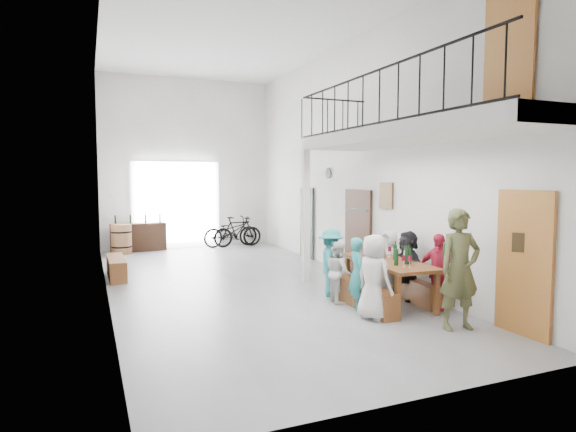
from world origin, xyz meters
name	(u,v)px	position (x,y,z in m)	size (l,w,h in m)	color
floor	(243,283)	(0.00, 0.00, 0.00)	(12.00, 12.00, 0.00)	slate
room_walls	(241,117)	(0.00, 0.00, 3.55)	(12.00, 12.00, 12.00)	white
gateway_portal	(176,205)	(-0.40, 5.94, 1.40)	(2.80, 0.08, 2.80)	white
right_wall_decor	(399,204)	(2.70, -1.87, 1.74)	(0.07, 8.28, 5.07)	#9E6026
balcony	(409,137)	(1.98, -3.13, 2.96)	(1.52, 5.62, 4.00)	silver
tasting_table	(388,265)	(1.91, -2.68, 0.71)	(1.02, 2.20, 0.79)	brown
bench_inner	(362,295)	(1.34, -2.74, 0.22)	(0.30, 1.87, 0.43)	brown
bench_wall	(411,288)	(2.49, -2.58, 0.20)	(0.23, 1.78, 0.41)	brown
tableware	(395,254)	(1.95, -2.83, 0.93)	(0.70, 1.40, 0.35)	#103216
side_bench	(116,268)	(-2.50, 1.64, 0.23)	(0.36, 1.63, 0.46)	brown
oak_barrel	(122,239)	(-2.16, 5.24, 0.44)	(0.60, 0.60, 0.89)	brown
serving_counter	(139,237)	(-1.63, 5.65, 0.43)	(1.64, 0.46, 0.87)	#371E13
counter_bottles	(138,219)	(-1.63, 5.64, 1.01)	(1.40, 0.17, 0.28)	#103216
guest_left_a	(374,277)	(1.14, -3.40, 0.69)	(0.67, 0.44, 1.37)	silver
guest_left_b	(357,273)	(1.21, -2.79, 0.63)	(0.46, 0.30, 1.25)	teal
guest_left_c	(339,272)	(1.15, -2.23, 0.56)	(0.54, 0.42, 1.12)	silver
guest_left_d	(331,262)	(1.24, -1.76, 0.65)	(0.85, 0.49, 1.31)	teal
guest_right_a	(438,271)	(2.51, -3.30, 0.66)	(0.77, 0.32, 1.32)	#C2213D
guest_right_b	(407,265)	(2.41, -2.58, 0.65)	(1.20, 0.38, 1.30)	black
guest_right_c	(389,261)	(2.46, -1.93, 0.62)	(0.61, 0.40, 1.25)	silver
host_standing	(460,269)	(2.05, -4.33, 0.91)	(0.66, 0.43, 1.82)	#4A4D2B
potted_plant	(334,263)	(2.45, 0.37, 0.20)	(0.35, 0.31, 0.39)	#1D451A
bicycle_near	(231,232)	(1.28, 5.46, 0.50)	(0.66, 1.91, 1.00)	black
bicycle_far	(238,232)	(1.49, 5.35, 0.50)	(0.47, 1.67, 1.00)	black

